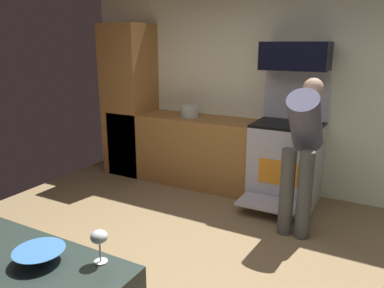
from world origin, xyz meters
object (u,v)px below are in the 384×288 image
object	(u,v)px
microwave	(295,56)
wine_glass_near	(99,238)
mixing_bowl_small	(40,256)
person_cook	(303,144)
oven_range	(286,159)
stock_pot	(189,111)

from	to	relation	value
microwave	wine_glass_near	xyz separation A→B (m)	(-0.01, -3.23, -0.68)
microwave	mixing_bowl_small	distance (m)	3.45
wine_glass_near	person_cook	bearing A→B (deg)	82.50
oven_range	wine_glass_near	size ratio (longest dim) A/B	9.94
microwave	oven_range	bearing A→B (deg)	-90.00
oven_range	wine_glass_near	distance (m)	3.18
oven_range	person_cook	bearing A→B (deg)	-64.91
person_cook	oven_range	bearing A→B (deg)	115.09
mixing_bowl_small	wine_glass_near	distance (m)	0.28
mixing_bowl_small	stock_pot	world-z (taller)	stock_pot
oven_range	wine_glass_near	bearing A→B (deg)	-90.21
microwave	person_cook	bearing A→B (deg)	-67.67
oven_range	wine_glass_near	xyz separation A→B (m)	(-0.01, -3.13, 0.51)
microwave	stock_pot	bearing A→B (deg)	-176.52
microwave	stock_pot	xyz separation A→B (m)	(-1.32, -0.08, -0.73)
oven_range	wine_glass_near	world-z (taller)	oven_range
mixing_bowl_small	oven_range	bearing A→B (deg)	85.60
wine_glass_near	stock_pot	bearing A→B (deg)	112.51
person_cook	stock_pot	size ratio (longest dim) A/B	6.35
oven_range	stock_pot	world-z (taller)	oven_range
wine_glass_near	microwave	bearing A→B (deg)	89.80
mixing_bowl_small	wine_glass_near	size ratio (longest dim) A/B	1.45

